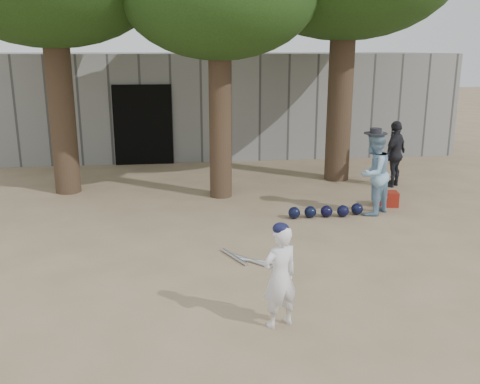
{
  "coord_description": "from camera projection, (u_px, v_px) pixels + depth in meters",
  "views": [
    {
      "loc": [
        -0.47,
        -7.12,
        3.17
      ],
      "look_at": [
        0.6,
        1.0,
        0.95
      ],
      "focal_mm": 40.0,
      "sensor_mm": 36.0,
      "label": 1
    }
  ],
  "objects": [
    {
      "name": "spectator_dark",
      "position": [
        395.0,
        154.0,
        12.45
      ],
      "size": [
        0.92,
        0.89,
        1.54
      ],
      "primitive_type": "imported",
      "rotation": [
        0.0,
        0.0,
        3.88
      ],
      "color": "#222227",
      "rests_on": "ground"
    },
    {
      "name": "boy_player",
      "position": [
        280.0,
        277.0,
        6.15
      ],
      "size": [
        0.53,
        0.44,
        1.24
      ],
      "primitive_type": "imported",
      "rotation": [
        0.0,
        0.0,
        3.52
      ],
      "color": "white",
      "rests_on": "ground"
    },
    {
      "name": "spectator_blue",
      "position": [
        373.0,
        174.0,
        10.33
      ],
      "size": [
        1.0,
        0.98,
        1.63
      ],
      "primitive_type": "imported",
      "rotation": [
        0.0,
        0.0,
        3.85
      ],
      "color": "#82ABCA",
      "rests_on": "ground"
    },
    {
      "name": "helmet_row",
      "position": [
        326.0,
        211.0,
        10.31
      ],
      "size": [
        1.51,
        0.33,
        0.23
      ],
      "color": "black",
      "rests_on": "ground"
    },
    {
      "name": "bat_pile",
      "position": [
        247.0,
        259.0,
        8.21
      ],
      "size": [
        0.87,
        0.76,
        0.06
      ],
      "color": "silver",
      "rests_on": "ground"
    },
    {
      "name": "ground",
      "position": [
        208.0,
        275.0,
        7.71
      ],
      "size": [
        70.0,
        70.0,
        0.0
      ],
      "primitive_type": "plane",
      "color": "#937C5E",
      "rests_on": "ground"
    },
    {
      "name": "red_bag",
      "position": [
        387.0,
        199.0,
        11.03
      ],
      "size": [
        0.47,
        0.39,
        0.3
      ],
      "primitive_type": "cube",
      "rotation": [
        0.0,
        0.0,
        -0.17
      ],
      "color": "maroon",
      "rests_on": "ground"
    },
    {
      "name": "back_building",
      "position": [
        184.0,
        101.0,
        17.2
      ],
      "size": [
        16.0,
        5.24,
        3.0
      ],
      "color": "gray",
      "rests_on": "ground"
    }
  ]
}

